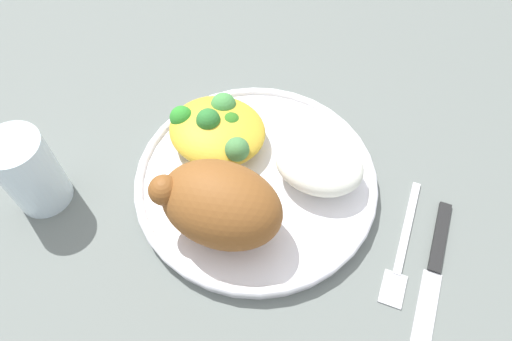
{
  "coord_description": "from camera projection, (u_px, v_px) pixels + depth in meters",
  "views": [
    {
      "loc": [
        -0.09,
        0.25,
        0.43
      ],
      "look_at": [
        0.0,
        0.0,
        0.03
      ],
      "focal_mm": 32.85,
      "sensor_mm": 36.0,
      "label": 1
    }
  ],
  "objects": [
    {
      "name": "water_glass",
      "position": [
        30.0,
        172.0,
        0.46
      ],
      "size": [
        0.06,
        0.06,
        0.09
      ],
      "primitive_type": "cylinder",
      "color": "silver",
      "rests_on": "ground_plane"
    },
    {
      "name": "mac_cheese_with_broccoli",
      "position": [
        217.0,
        128.0,
        0.5
      ],
      "size": [
        0.11,
        0.1,
        0.04
      ],
      "color": "gold",
      "rests_on": "plate"
    },
    {
      "name": "roasted_chicken",
      "position": [
        220.0,
        204.0,
        0.43
      ],
      "size": [
        0.12,
        0.08,
        0.08
      ],
      "color": "brown",
      "rests_on": "plate"
    },
    {
      "name": "knife",
      "position": [
        434.0,
        270.0,
        0.45
      ],
      "size": [
        0.02,
        0.19,
        0.01
      ],
      "color": "black",
      "rests_on": "ground_plane"
    },
    {
      "name": "plate",
      "position": [
        256.0,
        180.0,
        0.5
      ],
      "size": [
        0.26,
        0.26,
        0.02
      ],
      "color": "white",
      "rests_on": "ground_plane"
    },
    {
      "name": "fork",
      "position": [
        403.0,
        247.0,
        0.46
      ],
      "size": [
        0.02,
        0.14,
        0.01
      ],
      "color": "silver",
      "rests_on": "ground_plane"
    },
    {
      "name": "rice_pile",
      "position": [
        319.0,
        164.0,
        0.48
      ],
      "size": [
        0.09,
        0.07,
        0.04
      ],
      "primitive_type": "ellipsoid",
      "color": "white",
      "rests_on": "plate"
    },
    {
      "name": "ground_plane",
      "position": [
        256.0,
        185.0,
        0.51
      ],
      "size": [
        2.0,
        2.0,
        0.0
      ],
      "primitive_type": "plane",
      "color": "slate"
    }
  ]
}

